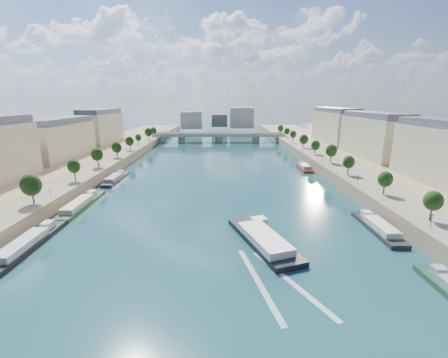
{
  "coord_description": "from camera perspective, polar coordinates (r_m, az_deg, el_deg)",
  "views": [
    {
      "loc": [
        2.03,
        -21.36,
        35.14
      ],
      "look_at": [
        3.11,
        92.68,
        5.0
      ],
      "focal_mm": 24.0,
      "sensor_mm": 36.0,
      "label": 1
    }
  ],
  "objects": [
    {
      "name": "moored_barges_left",
      "position": [
        89.03,
        -33.37,
        -10.45
      ],
      "size": [
        5.0,
        153.45,
        3.6
      ],
      "color": "#172033",
      "rests_on": "ground"
    },
    {
      "name": "lamps_left",
      "position": [
        126.98,
        -25.96,
        0.85
      ],
      "size": [
        0.36,
        200.36,
        4.28
      ],
      "color": "black",
      "rests_on": "ground"
    },
    {
      "name": "quay_left",
      "position": [
        145.86,
        -31.02,
        -0.29
      ],
      "size": [
        44.0,
        520.0,
        5.0
      ],
      "primitive_type": "cube",
      "color": "#9E8460",
      "rests_on": "ground"
    },
    {
      "name": "buildings_left",
      "position": [
        160.34,
        -33.59,
        5.65
      ],
      "size": [
        16.0,
        226.0,
        23.2
      ],
      "color": "beige",
      "rests_on": "ground"
    },
    {
      "name": "skyline",
      "position": [
        341.5,
        -0.35,
        11.37
      ],
      "size": [
        79.0,
        42.0,
        22.0
      ],
      "color": "beige",
      "rests_on": "ground"
    },
    {
      "name": "lamps_right",
      "position": [
        138.79,
        20.82,
        2.46
      ],
      "size": [
        0.36,
        200.36,
        4.28
      ],
      "color": "black",
      "rests_on": "ground"
    },
    {
      "name": "tour_barge",
      "position": [
        77.77,
        7.44,
        -11.31
      ],
      "size": [
        16.91,
        29.38,
        3.84
      ],
      "rotation": [
        0.0,
        0.0,
        0.33
      ],
      "color": "black",
      "rests_on": "ground"
    },
    {
      "name": "quay_right",
      "position": [
        143.84,
        28.58,
        -0.15
      ],
      "size": [
        44.0,
        520.0,
        5.0
      ],
      "primitive_type": "cube",
      "color": "#9E8460",
      "rests_on": "ground"
    },
    {
      "name": "bridge",
      "position": [
        259.47,
        -0.99,
        8.15
      ],
      "size": [
        112.0,
        12.0,
        8.15
      ],
      "color": "#C1B79E",
      "rests_on": "ground"
    },
    {
      "name": "pave_right",
      "position": [
        136.59,
        23.21,
        0.86
      ],
      "size": [
        14.0,
        520.0,
        0.1
      ],
      "primitive_type": "cube",
      "color": "gray",
      "rests_on": "quay_right"
    },
    {
      "name": "pave_left",
      "position": [
        138.27,
        -25.8,
        0.74
      ],
      "size": [
        14.0,
        520.0,
        0.1
      ],
      "primitive_type": "cube",
      "color": "gray",
      "rests_on": "quay_left"
    },
    {
      "name": "buildings_right",
      "position": [
        158.17,
        31.29,
        5.88
      ],
      "size": [
        16.0,
        226.0,
        23.2
      ],
      "color": "beige",
      "rests_on": "ground"
    },
    {
      "name": "trees_left",
      "position": [
        138.13,
        -24.96,
        3.13
      ],
      "size": [
        4.8,
        268.8,
        8.26
      ],
      "color": "#382B1E",
      "rests_on": "ground"
    },
    {
      "name": "moored_barges_right",
      "position": [
        84.4,
        31.21,
        -11.47
      ],
      "size": [
        5.0,
        168.65,
        3.6
      ],
      "color": "black",
      "rests_on": "ground"
    },
    {
      "name": "ground",
      "position": [
        126.36,
        -1.44,
        -1.35
      ],
      "size": [
        700.0,
        700.0,
        0.0
      ],
      "primitive_type": "plane",
      "color": "#0B2732",
      "rests_on": "ground"
    },
    {
      "name": "trees_right",
      "position": [
        143.77,
        21.14,
        3.93
      ],
      "size": [
        4.8,
        268.8,
        8.26
      ],
      "color": "#382B1E",
      "rests_on": "ground"
    },
    {
      "name": "wake",
      "position": [
        64.06,
        9.52,
        -18.67
      ],
      "size": [
        15.98,
        25.67,
        0.04
      ],
      "color": "silver",
      "rests_on": "ground"
    }
  ]
}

